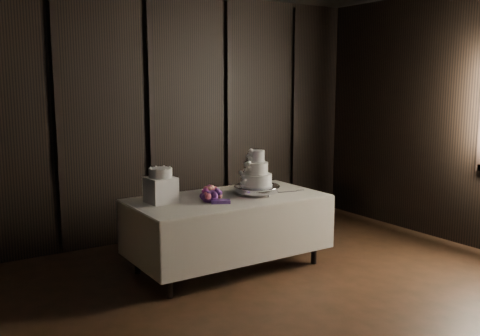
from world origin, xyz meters
name	(u,v)px	position (x,y,z in m)	size (l,w,h in m)	color
room	(363,147)	(0.00, 0.00, 1.50)	(6.08, 7.08, 3.08)	black
display_table	(228,230)	(0.20, 2.04, 0.42)	(1.99, 1.04, 0.76)	beige
cake_stand	(257,190)	(0.53, 2.00, 0.81)	(0.48, 0.48, 0.09)	silver
wedding_cake	(256,172)	(0.51, 1.99, 1.00)	(0.35, 0.31, 0.38)	white
bouquet	(210,195)	(-0.05, 1.97, 0.83)	(0.30, 0.40, 0.19)	#C74A59
box_pedestal	(161,190)	(-0.48, 2.19, 0.89)	(0.26, 0.26, 0.25)	white
small_cake	(160,173)	(-0.48, 2.19, 1.06)	(0.23, 0.23, 0.09)	white
cake_knife	(284,192)	(0.83, 1.91, 0.77)	(0.37, 0.02, 0.01)	silver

